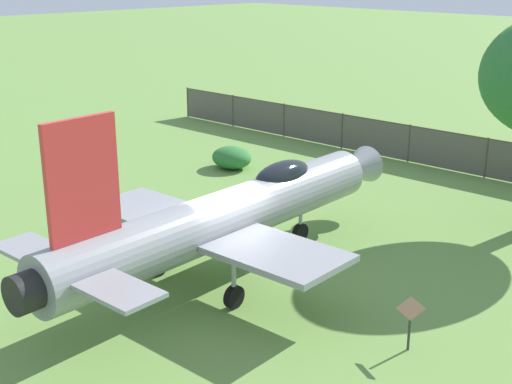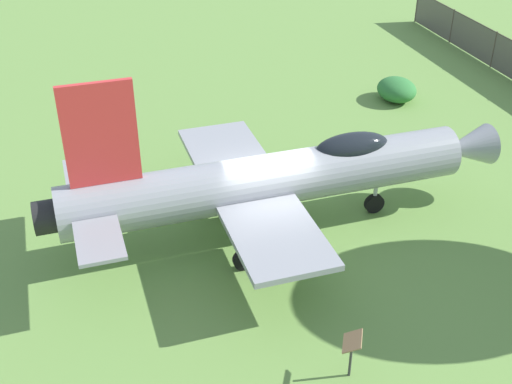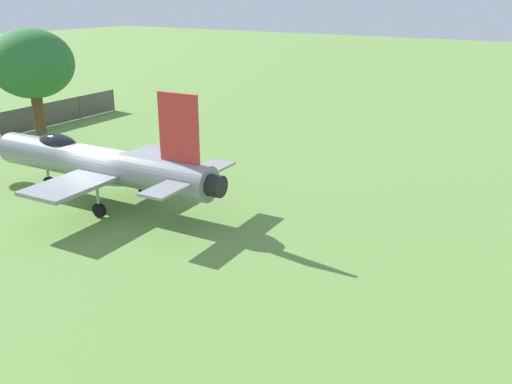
{
  "view_description": "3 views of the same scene",
  "coord_description": "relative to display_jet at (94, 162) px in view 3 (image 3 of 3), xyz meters",
  "views": [
    {
      "loc": [
        -13.02,
        11.67,
        8.19
      ],
      "look_at": [
        -1.35,
        0.11,
        2.8
      ],
      "focal_mm": 48.95,
      "sensor_mm": 36.0,
      "label": 1
    },
    {
      "loc": [
        -15.15,
        4.09,
        11.08
      ],
      "look_at": [
        -0.38,
        0.42,
        1.64
      ],
      "focal_mm": 46.66,
      "sensor_mm": 36.0,
      "label": 2
    },
    {
      "loc": [
        15.44,
        17.96,
        8.68
      ],
      "look_at": [
        -1.19,
        7.23,
        1.5
      ],
      "focal_mm": 38.62,
      "sensor_mm": 36.0,
      "label": 3
    }
  ],
  "objects": [
    {
      "name": "ground_plane",
      "position": [
        -0.02,
        0.34,
        -1.78
      ],
      "size": [
        200.0,
        200.0,
        0.0
      ],
      "primitive_type": "plane",
      "color": "#668E42"
    },
    {
      "name": "display_jet",
      "position": [
        0.0,
        0.0,
        0.0
      ],
      "size": [
        8.12,
        13.29,
        5.14
      ],
      "rotation": [
        0.0,
        0.0,
        4.78
      ],
      "color": "gray",
      "rests_on": "ground_plane"
    },
    {
      "name": "shade_tree",
      "position": [
        -4.38,
        -9.59,
        3.07
      ],
      "size": [
        4.68,
        4.71,
        6.85
      ],
      "color": "brown",
      "rests_on": "ground_plane"
    },
    {
      "name": "info_plaque",
      "position": [
        -5.72,
        -0.02,
        -0.93
      ],
      "size": [
        0.71,
        0.61,
        1.14
      ],
      "color": "#333333",
      "rests_on": "ground_plane"
    }
  ]
}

